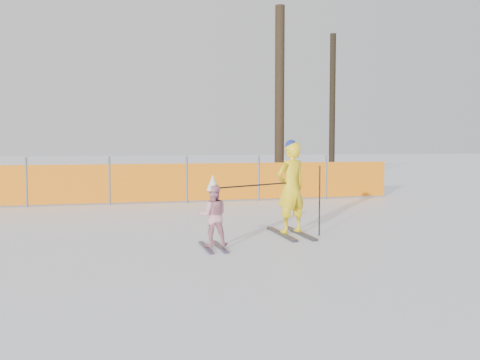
# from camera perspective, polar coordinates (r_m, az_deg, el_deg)

# --- Properties ---
(ground) EXTENTS (120.00, 120.00, 0.00)m
(ground) POSITION_cam_1_polar(r_m,az_deg,el_deg) (8.25, 0.87, -7.18)
(ground) COLOR white
(ground) RESTS_ON ground
(adult) EXTENTS (0.67, 1.41, 1.65)m
(adult) POSITION_cam_1_polar(r_m,az_deg,el_deg) (9.29, 5.46, -0.83)
(adult) COLOR black
(adult) RESTS_ON ground
(child) EXTENTS (0.50, 0.92, 1.12)m
(child) POSITION_cam_1_polar(r_m,az_deg,el_deg) (8.11, -2.91, -3.72)
(child) COLOR black
(child) RESTS_ON ground
(ski_poles) EXTENTS (1.91, 0.73, 1.21)m
(ski_poles) POSITION_cam_1_polar(r_m,az_deg,el_deg) (8.92, 4.76, -1.33)
(ski_poles) COLOR black
(ski_poles) RESTS_ON ground
(safety_fence) EXTENTS (17.87, 0.06, 1.25)m
(safety_fence) POSITION_cam_1_polar(r_m,az_deg,el_deg) (14.17, -18.43, -0.43)
(safety_fence) COLOR #595960
(safety_fence) RESTS_ON ground
(tree_trunks) EXTENTS (3.25, 2.69, 6.08)m
(tree_trunks) POSITION_cam_1_polar(r_m,az_deg,el_deg) (19.00, 6.33, 8.18)
(tree_trunks) COLOR black
(tree_trunks) RESTS_ON ground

